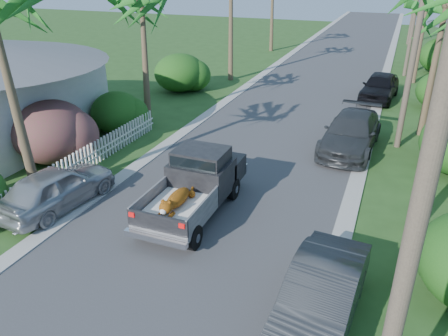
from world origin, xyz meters
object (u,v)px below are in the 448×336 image
at_px(parked_car_rm, 351,133).
at_px(parked_car_rn, 320,297).
at_px(utility_pole_c, 416,11).
at_px(palm_r_b, 446,6).
at_px(parked_car_rf, 380,87).
at_px(pickup_truck, 198,181).
at_px(utility_pole_a, 415,231).
at_px(utility_pole_b, 415,44).
at_px(parked_car_ln, 57,188).

bearing_deg(parked_car_rm, parked_car_rn, -83.28).
bearing_deg(utility_pole_c, palm_r_b, -85.60).
bearing_deg(parked_car_rn, parked_car_rf, 94.32).
xyz_separation_m(parked_car_rn, palm_r_b, (2.33, 14.11, 5.23)).
bearing_deg(pickup_truck, utility_pole_a, -47.32).
distance_m(pickup_truck, parked_car_rn, 6.10).
xyz_separation_m(parked_car_rm, palm_r_b, (3.00, 3.14, 5.17)).
relative_size(parked_car_rm, utility_pole_b, 0.60).
relative_size(parked_car_rm, utility_pole_c, 0.60).
distance_m(parked_car_rm, utility_pole_a, 14.52).
bearing_deg(parked_car_ln, palm_r_b, -126.75).
bearing_deg(parked_car_rm, pickup_truck, -116.53).
relative_size(parked_car_rf, parked_car_ln, 1.09).
bearing_deg(utility_pole_b, parked_car_rf, 100.07).
distance_m(parked_car_rn, utility_pole_a, 5.01).
distance_m(parked_car_ln, palm_r_b, 17.53).
xyz_separation_m(parked_car_rm, parked_car_ln, (-8.60, -8.93, -0.05)).
relative_size(parked_car_rn, parked_car_ln, 1.02).
distance_m(parked_car_ln, utility_pole_b, 15.12).
xyz_separation_m(parked_car_rf, utility_pole_c, (1.37, 7.30, 3.81)).
distance_m(parked_car_rf, utility_pole_b, 8.70).
height_order(pickup_truck, utility_pole_c, utility_pole_c).
xyz_separation_m(pickup_truck, parked_car_rm, (4.13, 7.22, -0.23)).
xyz_separation_m(pickup_truck, palm_r_b, (7.13, 10.35, 4.94)).
relative_size(pickup_truck, utility_pole_b, 0.57).
bearing_deg(pickup_truck, utility_pole_b, 53.73).
relative_size(parked_car_rf, utility_pole_a, 0.52).
height_order(pickup_truck, parked_car_rm, pickup_truck).
bearing_deg(utility_pole_c, parked_car_rm, -97.06).
relative_size(utility_pole_a, utility_pole_b, 1.00).
relative_size(parked_car_rf, utility_pole_b, 0.52).
height_order(parked_car_rn, utility_pole_c, utility_pole_c).
distance_m(parked_car_rn, utility_pole_b, 12.79).
bearing_deg(parked_car_rf, parked_car_ln, -111.50).
distance_m(utility_pole_a, utility_pole_c, 30.00).
distance_m(parked_car_rm, parked_car_rf, 8.86).
xyz_separation_m(parked_car_rf, utility_pole_a, (1.37, -22.70, 3.81)).
bearing_deg(palm_r_b, pickup_truck, -124.55).
relative_size(pickup_truck, utility_pole_c, 0.57).
bearing_deg(utility_pole_b, utility_pole_a, -90.00).
distance_m(parked_car_rf, palm_r_b, 8.04).
bearing_deg(parked_car_rf, parked_car_rn, -83.94).
bearing_deg(palm_r_b, utility_pole_a, -93.37).
bearing_deg(parked_car_ln, parked_car_rn, 174.65).
bearing_deg(parked_car_rn, utility_pole_a, -60.96).
height_order(parked_car_ln, palm_r_b, palm_r_b).
relative_size(parked_car_rn, palm_r_b, 0.61).
distance_m(parked_car_rn, parked_car_ln, 9.49).
bearing_deg(utility_pole_c, parked_car_rf, -100.61).
height_order(parked_car_rf, utility_pole_b, utility_pole_b).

